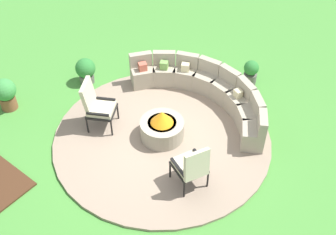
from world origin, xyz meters
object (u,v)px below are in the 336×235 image
potted_plant_2 (86,70)px  fire_pit (162,127)px  lounge_chair_front_right (192,166)px  curved_stone_bench (206,90)px  potted_plant_0 (251,73)px  lounge_chair_front_left (97,105)px  potted_plant_1 (5,93)px

potted_plant_2 → fire_pit: bearing=-8.3°
lounge_chair_front_right → potted_plant_2: bearing=98.1°
curved_stone_bench → lounge_chair_front_right: lounge_chair_front_right is taller
fire_pit → potted_plant_0: (0.50, 2.77, 0.03)m
curved_stone_bench → lounge_chair_front_left: 2.50m
lounge_chair_front_left → lounge_chair_front_right: bearing=58.6°
curved_stone_bench → potted_plant_2: 2.97m
curved_stone_bench → lounge_chair_front_right: size_ratio=3.70×
fire_pit → potted_plant_2: 2.71m
curved_stone_bench → lounge_chair_front_right: (1.17, -2.19, 0.22)m
fire_pit → potted_plant_2: (-2.68, 0.39, 0.03)m
fire_pit → lounge_chair_front_right: bearing=-28.7°
lounge_chair_front_right → potted_plant_2: lounge_chair_front_right is taller
potted_plant_0 → lounge_chair_front_right: bearing=-78.1°
curved_stone_bench → lounge_chair_front_left: lounge_chair_front_left is taller
potted_plant_0 → potted_plant_1: 5.68m
lounge_chair_front_left → lounge_chair_front_right: lounge_chair_front_left is taller
potted_plant_0 → potted_plant_1: bearing=-132.9°
lounge_chair_front_left → potted_plant_1: size_ratio=1.46×
curved_stone_bench → potted_plant_2: bearing=-157.6°
fire_pit → potted_plant_2: size_ratio=1.40×
curved_stone_bench → lounge_chair_front_right: bearing=-62.0°
lounge_chair_front_right → potted_plant_1: lounge_chair_front_right is taller
potted_plant_0 → potted_plant_2: (-3.18, -2.38, 0.00)m
fire_pit → curved_stone_bench: bearing=87.6°
lounge_chair_front_right → potted_plant_1: 4.66m
fire_pit → lounge_chair_front_left: (-1.30, -0.57, 0.31)m
lounge_chair_front_right → potted_plant_1: bearing=122.1°
fire_pit → potted_plant_1: bearing=-157.6°
lounge_chair_front_right → potted_plant_2: (-3.91, 1.06, -0.24)m
lounge_chair_front_left → lounge_chair_front_right: size_ratio=1.12×
curved_stone_bench → potted_plant_0: bearing=70.6°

